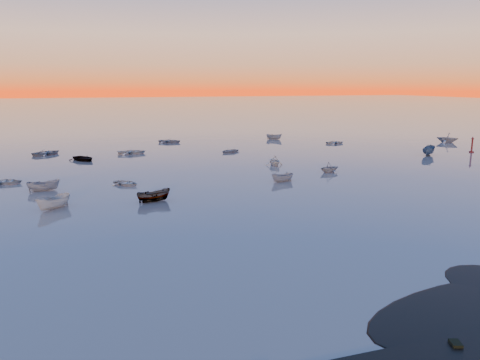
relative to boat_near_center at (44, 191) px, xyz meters
name	(u,v)px	position (x,y,z in m)	size (l,w,h in m)	color
ground	(139,131)	(17.56, 64.24, 0.00)	(600.00, 600.00, 0.00)	#6F645C
mud_lobes	(373,325)	(17.56, -36.76, 0.01)	(140.00, 6.00, 0.07)	black
moored_fleet	(173,159)	(17.56, 17.24, 0.00)	(124.00, 58.00, 1.20)	#B8B8B4
boat_near_center	(44,191)	(0.00, 0.00, 0.00)	(3.49, 1.48, 1.21)	slate
boat_near_right	(275,165)	(30.55, 7.22, 0.00)	(3.22, 1.45, 1.13)	#B8B8B4
channel_marker	(472,146)	(67.78, 8.62, 1.12)	(0.80, 0.80, 2.83)	#4B1010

